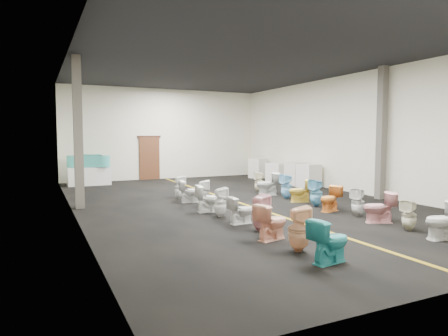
{
  "coord_description": "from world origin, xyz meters",
  "views": [
    {
      "loc": [
        -5.9,
        -11.5,
        2.15
      ],
      "look_at": [
        0.01,
        1.0,
        1.04
      ],
      "focal_mm": 32.0,
      "sensor_mm": 36.0,
      "label": 1
    }
  ],
  "objects_px": {
    "toilet_left_1": "(299,229)",
    "toilet_left_5": "(220,202)",
    "appliance_crate_d": "(258,168)",
    "toilet_right_5": "(330,199)",
    "toilet_right_9": "(268,184)",
    "toilet_left_3": "(260,213)",
    "toilet_left_6": "(209,199)",
    "bathtub": "(89,161)",
    "toilet_left_2": "(272,222)",
    "appliance_crate_c": "(277,172)",
    "toilet_right_3": "(379,207)",
    "display_table": "(89,176)",
    "toilet_left_4": "(241,210)",
    "toilet_right_6": "(316,193)",
    "appliance_crate_a": "(309,176)",
    "toilet_right_8": "(287,186)",
    "toilet_left_9": "(180,187)",
    "toilet_right_2": "(409,215)",
    "appliance_crate_b": "(296,174)",
    "toilet_right_4": "(358,202)",
    "toilet_left_7": "(203,193)",
    "toilet_right_7": "(300,191)",
    "toilet_left_8": "(190,191)",
    "toilet_right_10": "(259,182)",
    "toilet_right_1": "(443,221)",
    "toilet_left_0": "(330,241)"
  },
  "relations": [
    {
      "from": "toilet_left_2",
      "to": "toilet_left_3",
      "type": "xyz_separation_m",
      "value": [
        0.17,
        0.76,
        0.04
      ]
    },
    {
      "from": "appliance_crate_c",
      "to": "toilet_left_9",
      "type": "distance_m",
      "value": 6.56
    },
    {
      "from": "toilet_left_9",
      "to": "toilet_right_4",
      "type": "bearing_deg",
      "value": -143.84
    },
    {
      "from": "toilet_left_1",
      "to": "toilet_left_5",
      "type": "distance_m",
      "value": 3.56
    },
    {
      "from": "toilet_left_3",
      "to": "toilet_left_6",
      "type": "distance_m",
      "value": 2.59
    },
    {
      "from": "display_table",
      "to": "toilet_right_6",
      "type": "xyz_separation_m",
      "value": [
        5.62,
        -8.64,
        0.03
      ]
    },
    {
      "from": "toilet_right_9",
      "to": "toilet_right_6",
      "type": "bearing_deg",
      "value": 13.11
    },
    {
      "from": "toilet_right_1",
      "to": "toilet_right_10",
      "type": "distance_m",
      "value": 7.65
    },
    {
      "from": "toilet_right_9",
      "to": "toilet_left_4",
      "type": "bearing_deg",
      "value": -28.89
    },
    {
      "from": "appliance_crate_b",
      "to": "toilet_right_4",
      "type": "xyz_separation_m",
      "value": [
        -2.53,
        -6.38,
        -0.11
      ]
    },
    {
      "from": "toilet_left_7",
      "to": "toilet_right_6",
      "type": "distance_m",
      "value": 3.45
    },
    {
      "from": "toilet_right_5",
      "to": "toilet_left_1",
      "type": "bearing_deg",
      "value": -63.82
    },
    {
      "from": "toilet_left_5",
      "to": "toilet_right_9",
      "type": "distance_m",
      "value": 4.19
    },
    {
      "from": "toilet_right_1",
      "to": "toilet_right_9",
      "type": "bearing_deg",
      "value": -169.6
    },
    {
      "from": "toilet_left_1",
      "to": "toilet_left_7",
      "type": "xyz_separation_m",
      "value": [
        0.21,
        5.17,
        -0.02
      ]
    },
    {
      "from": "toilet_left_1",
      "to": "toilet_right_9",
      "type": "relative_size",
      "value": 1.04
    },
    {
      "from": "display_table",
      "to": "toilet_left_4",
      "type": "relative_size",
      "value": 2.64
    },
    {
      "from": "appliance_crate_a",
      "to": "appliance_crate_b",
      "type": "xyz_separation_m",
      "value": [
        0.0,
        0.93,
        0.01
      ]
    },
    {
      "from": "toilet_left_3",
      "to": "toilet_right_10",
      "type": "distance_m",
      "value": 6.23
    },
    {
      "from": "toilet_left_9",
      "to": "toilet_right_2",
      "type": "distance_m",
      "value": 7.41
    },
    {
      "from": "display_table",
      "to": "appliance_crate_d",
      "type": "xyz_separation_m",
      "value": [
        8.21,
        -0.63,
        0.11
      ]
    },
    {
      "from": "toilet_left_0",
      "to": "toilet_right_7",
      "type": "height_order",
      "value": "toilet_left_0"
    },
    {
      "from": "bathtub",
      "to": "toilet_left_2",
      "type": "xyz_separation_m",
      "value": [
        2.29,
        -11.39,
        -0.69
      ]
    },
    {
      "from": "toilet_left_9",
      "to": "toilet_right_9",
      "type": "relative_size",
      "value": 0.97
    },
    {
      "from": "toilet_right_6",
      "to": "toilet_right_9",
      "type": "distance_m",
      "value": 2.62
    },
    {
      "from": "toilet_right_5",
      "to": "toilet_right_9",
      "type": "distance_m",
      "value": 3.42
    },
    {
      "from": "toilet_left_8",
      "to": "toilet_left_2",
      "type": "bearing_deg",
      "value": -171.79
    },
    {
      "from": "appliance_crate_c",
      "to": "toilet_right_5",
      "type": "bearing_deg",
      "value": -111.26
    },
    {
      "from": "appliance_crate_d",
      "to": "toilet_left_1",
      "type": "bearing_deg",
      "value": -116.84
    },
    {
      "from": "appliance_crate_d",
      "to": "toilet_right_7",
      "type": "distance_m",
      "value": 7.55
    },
    {
      "from": "toilet_right_3",
      "to": "toilet_right_5",
      "type": "xyz_separation_m",
      "value": [
        -0.1,
        1.7,
        -0.02
      ]
    },
    {
      "from": "toilet_right_3",
      "to": "display_table",
      "type": "bearing_deg",
      "value": -130.66
    },
    {
      "from": "toilet_left_2",
      "to": "toilet_right_7",
      "type": "relative_size",
      "value": 1.03
    },
    {
      "from": "appliance_crate_a",
      "to": "toilet_left_6",
      "type": "height_order",
      "value": "appliance_crate_a"
    },
    {
      "from": "toilet_left_5",
      "to": "appliance_crate_d",
      "type": "bearing_deg",
      "value": -29.96
    },
    {
      "from": "toilet_right_5",
      "to": "toilet_left_7",
      "type": "bearing_deg",
      "value": -143.34
    },
    {
      "from": "toilet_left_5",
      "to": "toilet_right_8",
      "type": "distance_m",
      "value": 3.79
    },
    {
      "from": "toilet_right_2",
      "to": "toilet_right_4",
      "type": "xyz_separation_m",
      "value": [
        0.14,
        1.74,
        0.03
      ]
    },
    {
      "from": "toilet_right_8",
      "to": "toilet_right_6",
      "type": "bearing_deg",
      "value": 1.89
    },
    {
      "from": "toilet_left_6",
      "to": "toilet_right_2",
      "type": "distance_m",
      "value": 5.14
    },
    {
      "from": "toilet_left_7",
      "to": "display_table",
      "type": "bearing_deg",
      "value": 40.0
    },
    {
      "from": "toilet_left_8",
      "to": "appliance_crate_d",
      "type": "bearing_deg",
      "value": -36.34
    },
    {
      "from": "toilet_right_4",
      "to": "toilet_right_7",
      "type": "height_order",
      "value": "toilet_right_4"
    },
    {
      "from": "toilet_left_8",
      "to": "toilet_left_0",
      "type": "bearing_deg",
      "value": -170.8
    },
    {
      "from": "toilet_left_7",
      "to": "toilet_right_9",
      "type": "bearing_deg",
      "value": -48.19
    },
    {
      "from": "appliance_crate_a",
      "to": "toilet_right_7",
      "type": "relative_size",
      "value": 1.33
    },
    {
      "from": "appliance_crate_a",
      "to": "toilet_right_8",
      "type": "height_order",
      "value": "appliance_crate_a"
    },
    {
      "from": "bathtub",
      "to": "toilet_left_1",
      "type": "height_order",
      "value": "bathtub"
    },
    {
      "from": "display_table",
      "to": "toilet_right_4",
      "type": "height_order",
      "value": "display_table"
    },
    {
      "from": "appliance_crate_a",
      "to": "appliance_crate_d",
      "type": "relative_size",
      "value": 0.98
    }
  ]
}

